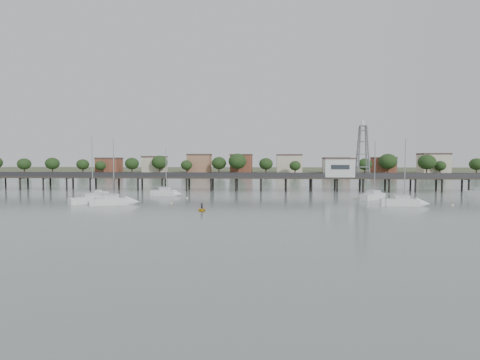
# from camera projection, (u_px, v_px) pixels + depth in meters

# --- Properties ---
(ground_plane) EXTENTS (500.00, 500.00, 0.00)m
(ground_plane) POSITION_uv_depth(u_px,v_px,m) (228.00, 226.00, 53.36)
(ground_plane) COLOR slate
(ground_plane) RESTS_ON ground
(pier) EXTENTS (150.00, 5.00, 5.50)m
(pier) POSITION_uv_depth(u_px,v_px,m) (249.00, 177.00, 112.94)
(pier) COLOR #2D2823
(pier) RESTS_ON ground
(pier_building) EXTENTS (8.40, 5.40, 5.30)m
(pier_building) POSITION_uv_depth(u_px,v_px,m) (339.00, 167.00, 111.10)
(pier_building) COLOR silver
(pier_building) RESTS_ON ground
(lattice_tower) EXTENTS (3.20, 3.20, 15.50)m
(lattice_tower) POSITION_uv_depth(u_px,v_px,m) (363.00, 151.00, 110.43)
(lattice_tower) COLOR slate
(lattice_tower) RESTS_ON ground
(sailboat_a) EXTENTS (8.07, 8.05, 14.52)m
(sailboat_a) POSITION_uv_depth(u_px,v_px,m) (98.00, 200.00, 82.24)
(sailboat_a) COLOR white
(sailboat_a) RESTS_ON ground
(sailboat_b) EXTENTS (7.60, 3.36, 12.22)m
(sailboat_b) POSITION_uv_depth(u_px,v_px,m) (169.00, 193.00, 98.16)
(sailboat_b) COLOR white
(sailboat_b) RESTS_ON ground
(sailboat_c) EXTENTS (7.64, 7.60, 13.77)m
(sailboat_c) POSITION_uv_depth(u_px,v_px,m) (377.00, 196.00, 90.07)
(sailboat_c) COLOR white
(sailboat_c) RESTS_ON ground
(sailboat_d) EXTENTS (8.40, 3.27, 13.53)m
(sailboat_d) POSITION_uv_depth(u_px,v_px,m) (409.00, 203.00, 76.78)
(sailboat_d) COLOR white
(sailboat_d) RESTS_ON ground
(sailboat_f) EXTENTS (8.82, 5.21, 13.99)m
(sailboat_f) POSITION_uv_depth(u_px,v_px,m) (119.00, 201.00, 78.96)
(sailboat_f) COLOR white
(sailboat_f) RESTS_ON ground
(white_tender) EXTENTS (3.73, 2.37, 1.35)m
(white_tender) POSITION_uv_depth(u_px,v_px,m) (101.00, 193.00, 101.30)
(white_tender) COLOR white
(white_tender) RESTS_ON ground
(yellow_dinghy) EXTENTS (1.97, 0.97, 2.65)m
(yellow_dinghy) POSITION_uv_depth(u_px,v_px,m) (202.00, 211.00, 69.35)
(yellow_dinghy) COLOR yellow
(yellow_dinghy) RESTS_ON ground
(dinghy_occupant) EXTENTS (0.55, 1.25, 0.29)m
(dinghy_occupant) POSITION_uv_depth(u_px,v_px,m) (202.00, 211.00, 69.35)
(dinghy_occupant) COLOR black
(dinghy_occupant) RESTS_ON ground
(mooring_buoys) EXTENTS (73.65, 12.15, 0.39)m
(mooring_buoys) POSITION_uv_depth(u_px,v_px,m) (249.00, 201.00, 85.53)
(mooring_buoys) COLOR beige
(mooring_buoys) RESTS_ON ground
(far_shore) EXTENTS (500.00, 170.00, 10.40)m
(far_shore) POSITION_uv_depth(u_px,v_px,m) (261.00, 170.00, 291.98)
(far_shore) COLOR #475133
(far_shore) RESTS_ON ground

